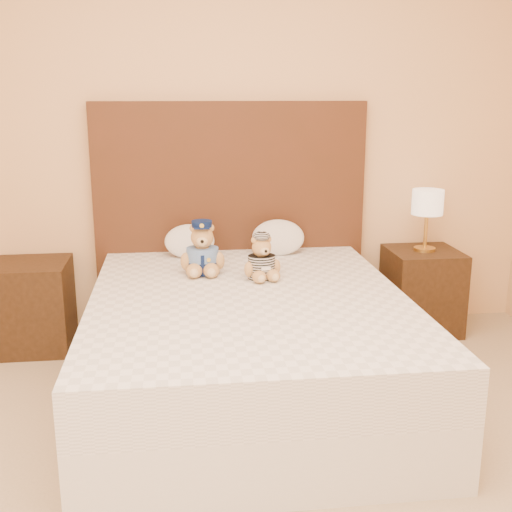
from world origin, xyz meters
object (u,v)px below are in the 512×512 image
at_px(nightstand_left, 33,306).
at_px(pillow_right, 278,236).
at_px(nightstand_right, 422,290).
at_px(teddy_police, 202,248).
at_px(teddy_prisoner, 262,257).
at_px(lamp, 427,205).
at_px(pillow_left, 190,240).
at_px(bed, 249,346).

height_order(nightstand_left, pillow_right, pillow_right).
relative_size(nightstand_left, nightstand_right, 1.00).
distance_m(teddy_police, teddy_prisoner, 0.35).
height_order(nightstand_right, lamp, lamp).
bearing_deg(pillow_right, nightstand_left, -178.88).
bearing_deg(nightstand_left, nightstand_right, 0.00).
bearing_deg(teddy_prisoner, nightstand_left, 146.10).
distance_m(nightstand_left, teddy_prisoner, 1.50).
bearing_deg(teddy_police, teddy_prisoner, -22.38).
relative_size(nightstand_right, lamp, 1.38).
xyz_separation_m(nightstand_left, pillow_right, (1.54, 0.03, 0.39)).
bearing_deg(teddy_prisoner, pillow_right, 58.62).
distance_m(nightstand_right, pillow_left, 1.57).
bearing_deg(pillow_right, teddy_police, -141.39).
relative_size(nightstand_right, teddy_police, 1.81).
bearing_deg(nightstand_left, teddy_police, -19.58).
xyz_separation_m(nightstand_right, pillow_right, (-0.96, 0.03, 0.39)).
bearing_deg(lamp, pillow_right, 178.22).
bearing_deg(teddy_police, bed, -61.22).
xyz_separation_m(bed, nightstand_right, (1.25, 0.80, -0.00)).
relative_size(nightstand_right, pillow_right, 1.64).
bearing_deg(pillow_left, pillow_right, 0.00).
relative_size(nightstand_left, pillow_right, 1.64).
bearing_deg(bed, nightstand_right, 32.62).
height_order(lamp, pillow_right, lamp).
distance_m(nightstand_right, teddy_prisoner, 1.32).
bearing_deg(pillow_right, pillow_left, 180.00).
bearing_deg(pillow_left, lamp, -1.13).
relative_size(bed, teddy_prisoner, 8.06).
bearing_deg(nightstand_right, pillow_left, 178.87).
relative_size(bed, nightstand_right, 3.64).
height_order(pillow_left, pillow_right, pillow_right).
height_order(nightstand_left, teddy_prisoner, teddy_prisoner).
bearing_deg(bed, pillow_right, 71.02).
bearing_deg(bed, nightstand_left, 147.38).
height_order(teddy_police, pillow_left, teddy_police).
relative_size(nightstand_left, lamp, 1.38).
distance_m(bed, pillow_right, 0.96).
bearing_deg(teddy_police, pillow_right, 41.04).
height_order(lamp, teddy_prisoner, lamp).
height_order(nightstand_left, nightstand_right, same).
relative_size(bed, pillow_left, 6.43).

